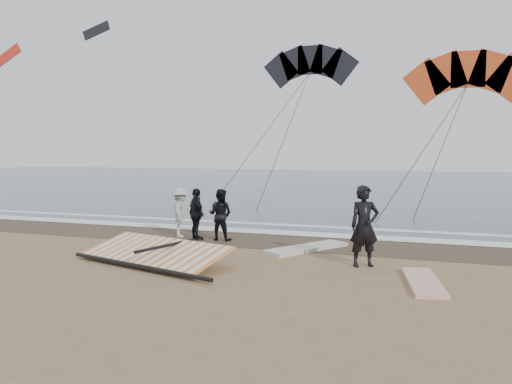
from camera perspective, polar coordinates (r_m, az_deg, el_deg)
ground at (r=11.08m, az=-5.05°, el=-9.50°), size 120.00×120.00×0.00m
sea at (r=43.11m, az=13.09°, el=0.99°), size 120.00×54.00×0.02m
wet_sand at (r=15.20m, az=1.90°, el=-5.56°), size 120.00×2.80×0.01m
foam_near at (r=16.52m, az=3.33°, el=-4.66°), size 120.00×0.90×0.01m
foam_far at (r=18.15m, az=4.78°, el=-3.83°), size 120.00×0.45×0.01m
man_main at (r=11.98m, az=12.29°, el=-3.82°), size 0.83×0.74×1.92m
board_white at (r=10.91m, az=18.57°, el=-9.72°), size 0.97×2.28×0.09m
board_cream at (r=13.84m, az=5.83°, el=-6.40°), size 1.98×2.56×0.11m
trio_cluster at (r=15.50m, az=-6.74°, el=-2.47°), size 2.29×1.33×1.58m
sail_rig at (r=12.55m, az=-11.42°, el=-6.97°), size 4.29×2.70×0.50m
kite_red at (r=30.41m, az=23.02°, el=11.72°), size 7.78×5.73×13.43m
kite_dark at (r=36.10m, az=6.18°, el=13.87°), size 7.59×6.94×15.94m
distant_kites at (r=53.36m, az=-24.42°, el=14.11°), size 11.21×6.12×7.03m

